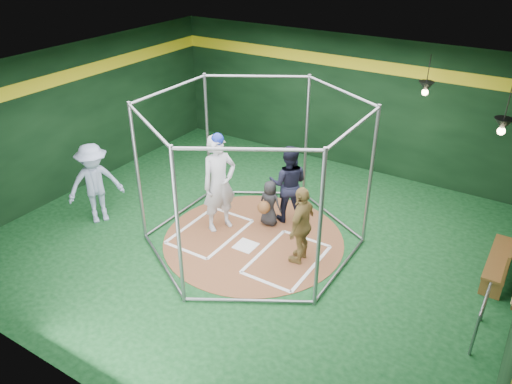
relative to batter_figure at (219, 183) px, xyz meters
The scene contains 15 objects.
room_shell 1.09m from the batter_figure, ahead, with size 10.10×9.10×3.53m.
clay_disc 1.40m from the batter_figure, ahead, with size 3.80×3.80×0.01m, color brown.
home_plate 1.43m from the batter_figure, 21.04° to the right, with size 0.43×0.43×0.01m, color white.
batter_box_left 1.12m from the batter_figure, 105.22° to the right, with size 1.17×1.77×0.01m.
batter_box_right 2.14m from the batter_figure, ahead, with size 1.17×1.77×0.01m.
batting_cage 0.96m from the batter_figure, ahead, with size 4.05×4.67×3.00m.
pendant_lamp_near 4.98m from the batter_figure, 49.24° to the left, with size 0.34×0.34×0.90m.
pendant_lamp_far 5.50m from the batter_figure, 21.96° to the left, with size 0.34×0.34×0.90m.
batter_figure is the anchor object (origin of this frame).
visitor_leopard 2.06m from the batter_figure, ahead, with size 0.94×0.39×1.61m, color tan.
catcher_figure 1.20m from the batter_figure, 37.54° to the left, with size 0.52×0.56×1.05m.
umpire 1.53m from the batter_figure, 44.79° to the left, with size 0.86×0.67×1.77m, color black.
bystander_blue 2.75m from the batter_figure, 154.41° to the right, with size 1.19×0.68×1.84m, color #919FC0.
dugout_bench 5.70m from the batter_figure, 14.28° to the left, with size 0.38×1.64×0.96m.
steel_railing 5.48m from the batter_figure, ahead, with size 0.05×0.94×0.80m.
Camera 1 is at (4.70, -7.43, 5.92)m, focal length 35.00 mm.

